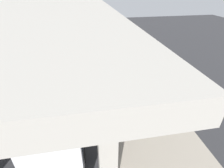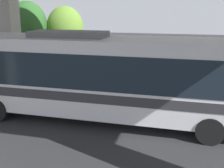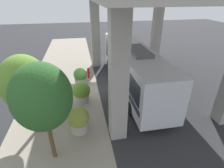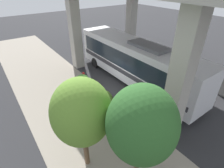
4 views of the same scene
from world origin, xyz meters
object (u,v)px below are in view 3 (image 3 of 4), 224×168
object	(u,v)px
fire_hydrant	(88,73)
street_tree_far	(42,97)
planter_front	(79,120)
planter_middle	(80,77)
street_tree_near	(25,83)
bus	(132,65)
planter_back	(82,92)

from	to	relation	value
fire_hydrant	street_tree_far	distance (m)	9.92
fire_hydrant	planter_front	size ratio (longest dim) A/B	0.64
planter_middle	street_tree_near	world-z (taller)	street_tree_near
bus	fire_hydrant	distance (m)	4.63
bus	street_tree_far	size ratio (longest dim) A/B	2.48
planter_front	planter_back	world-z (taller)	planter_back
fire_hydrant	street_tree_near	size ratio (longest dim) A/B	0.22
planter_front	street_tree_near	distance (m)	3.58
fire_hydrant	planter_back	xyz separation A→B (m)	(-0.78, -4.22, 0.29)
planter_middle	planter_back	xyz separation A→B (m)	(0.01, -2.89, 0.03)
fire_hydrant	planter_front	xyz separation A→B (m)	(-1.06, -7.47, 0.30)
fire_hydrant	street_tree_near	world-z (taller)	street_tree_near
street_tree_near	bus	bearing A→B (deg)	32.43
planter_front	planter_middle	bearing A→B (deg)	87.51
fire_hydrant	street_tree_near	xyz separation A→B (m)	(-3.62, -7.02, 2.76)
fire_hydrant	street_tree_near	distance (m)	8.37
planter_middle	planter_back	distance (m)	2.89
planter_front	planter_middle	xyz separation A→B (m)	(0.27, 6.14, -0.03)
street_tree_near	street_tree_far	size ratio (longest dim) A/B	0.94
bus	planter_back	bearing A→B (deg)	-157.55
bus	planter_middle	world-z (taller)	bus
fire_hydrant	street_tree_far	world-z (taller)	street_tree_far
street_tree_far	planter_middle	bearing A→B (deg)	78.57
planter_back	street_tree_near	distance (m)	4.69
bus	street_tree_near	distance (m)	8.75
bus	planter_middle	xyz separation A→B (m)	(-4.47, 1.05, -1.23)
planter_front	street_tree_near	world-z (taller)	street_tree_near
bus	fire_hydrant	bearing A→B (deg)	147.09
planter_front	planter_back	distance (m)	3.26
bus	street_tree_near	world-z (taller)	street_tree_near
fire_hydrant	street_tree_far	bearing A→B (deg)	-104.55
planter_front	street_tree_far	size ratio (longest dim) A/B	0.32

